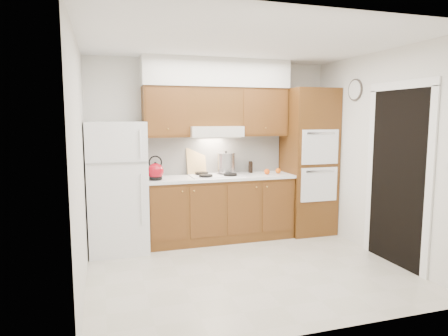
# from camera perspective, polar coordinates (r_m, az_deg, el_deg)

# --- Properties ---
(floor) EXTENTS (3.60, 3.60, 0.00)m
(floor) POSITION_cam_1_polar(r_m,az_deg,el_deg) (4.87, 3.20, -14.14)
(floor) COLOR beige
(floor) RESTS_ON ground
(ceiling) EXTENTS (3.60, 3.60, 0.00)m
(ceiling) POSITION_cam_1_polar(r_m,az_deg,el_deg) (4.61, 3.44, 17.54)
(ceiling) COLOR white
(ceiling) RESTS_ON wall_back
(wall_back) EXTENTS (3.60, 0.02, 2.60)m
(wall_back) POSITION_cam_1_polar(r_m,az_deg,el_deg) (5.98, -1.71, 2.70)
(wall_back) COLOR silver
(wall_back) RESTS_ON floor
(wall_left) EXTENTS (0.02, 3.00, 2.60)m
(wall_left) POSITION_cam_1_polar(r_m,az_deg,el_deg) (4.28, -19.90, 0.43)
(wall_left) COLOR silver
(wall_left) RESTS_ON floor
(wall_right) EXTENTS (0.02, 3.00, 2.60)m
(wall_right) POSITION_cam_1_polar(r_m,az_deg,el_deg) (5.45, 21.34, 1.75)
(wall_right) COLOR silver
(wall_right) RESTS_ON floor
(fridge) EXTENTS (0.75, 0.72, 1.72)m
(fridge) POSITION_cam_1_polar(r_m,az_deg,el_deg) (5.47, -15.01, -2.63)
(fridge) COLOR white
(fridge) RESTS_ON floor
(base_cabinets) EXTENTS (2.11, 0.60, 0.90)m
(base_cabinets) POSITION_cam_1_polar(r_m,az_deg,el_deg) (5.83, -0.65, -5.87)
(base_cabinets) COLOR brown
(base_cabinets) RESTS_ON floor
(countertop) EXTENTS (2.13, 0.62, 0.04)m
(countertop) POSITION_cam_1_polar(r_m,az_deg,el_deg) (5.74, -0.63, -1.32)
(countertop) COLOR white
(countertop) RESTS_ON base_cabinets
(backsplash) EXTENTS (2.11, 0.03, 0.56)m
(backsplash) POSITION_cam_1_polar(r_m,az_deg,el_deg) (5.98, -1.44, 1.93)
(backsplash) COLOR white
(backsplash) RESTS_ON countertop
(oven_cabinet) EXTENTS (0.70, 0.65, 2.20)m
(oven_cabinet) POSITION_cam_1_polar(r_m,az_deg,el_deg) (6.25, 11.95, 0.89)
(oven_cabinet) COLOR brown
(oven_cabinet) RESTS_ON floor
(upper_cab_left) EXTENTS (0.63, 0.33, 0.70)m
(upper_cab_left) POSITION_cam_1_polar(r_m,az_deg,el_deg) (5.65, -8.35, 7.94)
(upper_cab_left) COLOR brown
(upper_cab_left) RESTS_ON wall_back
(upper_cab_right) EXTENTS (0.73, 0.33, 0.70)m
(upper_cab_right) POSITION_cam_1_polar(r_m,az_deg,el_deg) (6.04, 5.31, 7.93)
(upper_cab_right) COLOR brown
(upper_cab_right) RESTS_ON wall_back
(range_hood) EXTENTS (0.75, 0.45, 0.15)m
(range_hood) POSITION_cam_1_polar(r_m,az_deg,el_deg) (5.74, -1.36, 5.25)
(range_hood) COLOR silver
(range_hood) RESTS_ON wall_back
(upper_cab_over_hood) EXTENTS (0.75, 0.33, 0.55)m
(upper_cab_over_hood) POSITION_cam_1_polar(r_m,az_deg,el_deg) (5.80, -1.53, 8.73)
(upper_cab_over_hood) COLOR brown
(upper_cab_over_hood) RESTS_ON range_hood
(soffit) EXTENTS (2.13, 0.36, 0.40)m
(soffit) POSITION_cam_1_polar(r_m,az_deg,el_deg) (5.83, -1.02, 13.41)
(soffit) COLOR silver
(soffit) RESTS_ON wall_back
(cooktop) EXTENTS (0.74, 0.50, 0.01)m
(cooktop) POSITION_cam_1_polar(r_m,az_deg,el_deg) (5.74, -1.17, -1.06)
(cooktop) COLOR white
(cooktop) RESTS_ON countertop
(doorway) EXTENTS (0.02, 0.90, 2.10)m
(doorway) POSITION_cam_1_polar(r_m,az_deg,el_deg) (5.21, 23.50, -1.37)
(doorway) COLOR black
(doorway) RESTS_ON floor
(wall_clock) EXTENTS (0.02, 0.30, 0.30)m
(wall_clock) POSITION_cam_1_polar(r_m,az_deg,el_deg) (5.88, 18.24, 10.55)
(wall_clock) COLOR #3F3833
(wall_clock) RESTS_ON wall_right
(kettle) EXTENTS (0.23, 0.23, 0.22)m
(kettle) POSITION_cam_1_polar(r_m,az_deg,el_deg) (5.42, -9.75, -0.46)
(kettle) COLOR maroon
(kettle) RESTS_ON countertop
(cutting_board) EXTENTS (0.30, 0.12, 0.38)m
(cutting_board) POSITION_cam_1_polar(r_m,az_deg,el_deg) (5.89, -3.99, 1.04)
(cutting_board) COLOR tan
(cutting_board) RESTS_ON countertop
(stock_pot) EXTENTS (0.35, 0.35, 0.28)m
(stock_pot) POSITION_cam_1_polar(r_m,az_deg,el_deg) (5.85, 0.28, 0.73)
(stock_pot) COLOR #ACABB0
(stock_pot) RESTS_ON cooktop
(condiment_a) EXTENTS (0.06, 0.06, 0.19)m
(condiment_a) POSITION_cam_1_polar(r_m,az_deg,el_deg) (6.04, 1.03, 0.23)
(condiment_a) COLOR black
(condiment_a) RESTS_ON countertop
(condiment_b) EXTENTS (0.06, 0.06, 0.18)m
(condiment_b) POSITION_cam_1_polar(r_m,az_deg,el_deg) (6.03, 3.79, 0.14)
(condiment_b) COLOR black
(condiment_b) RESTS_ON countertop
(condiment_c) EXTENTS (0.07, 0.07, 0.16)m
(condiment_c) POSITION_cam_1_polar(r_m,az_deg,el_deg) (6.08, 3.86, 0.10)
(condiment_c) COLOR black
(condiment_c) RESTS_ON countertop
(orange_near) EXTENTS (0.09, 0.09, 0.08)m
(orange_near) POSITION_cam_1_polar(r_m,az_deg,el_deg) (6.02, 7.74, -0.40)
(orange_near) COLOR #EF5B0C
(orange_near) RESTS_ON countertop
(orange_far) EXTENTS (0.11, 0.11, 0.08)m
(orange_far) POSITION_cam_1_polar(r_m,az_deg,el_deg) (5.89, 6.16, -0.53)
(orange_far) COLOR #EF580C
(orange_far) RESTS_ON countertop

